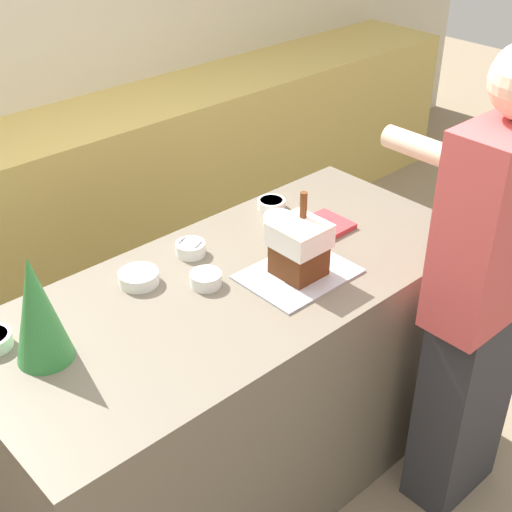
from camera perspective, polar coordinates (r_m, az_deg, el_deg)
ground_plane at (r=2.96m, az=-1.31°, el=-16.76°), size 12.00×12.00×0.00m
back_cabinet_block at (r=3.78m, az=-17.76°, el=2.52°), size 6.00×0.60×0.92m
kitchen_island at (r=2.64m, az=-1.44°, el=-10.23°), size 1.78×0.80×0.91m
baking_tray at (r=2.38m, az=3.40°, el=-1.45°), size 0.37×0.28×0.01m
gingerbread_house at (r=2.33m, az=3.48°, el=0.71°), size 0.16×0.17×0.28m
decorative_tree at (r=2.03m, az=-17.11°, el=-4.10°), size 0.16×0.16×0.34m
candy_bowl_near_tray_left at (r=2.33m, az=-4.04°, el=-1.81°), size 0.10×0.10×0.05m
candy_bowl_beside_tree at (r=2.66m, az=1.83°, el=2.93°), size 0.11×0.11×0.04m
candy_bowl_behind_tray at (r=2.36m, az=-9.37°, el=-1.68°), size 0.13×0.13×0.04m
candy_bowl_front_corner at (r=2.49m, az=-5.26°, el=0.64°), size 0.10×0.10×0.05m
candy_bowl_far_right at (r=2.78m, az=1.23°, el=4.22°), size 0.11×0.11×0.04m
cookbook at (r=2.66m, az=5.56°, el=2.46°), size 0.17×0.17×0.02m
person at (r=2.44m, az=17.74°, el=-3.06°), size 0.45×0.56×1.72m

